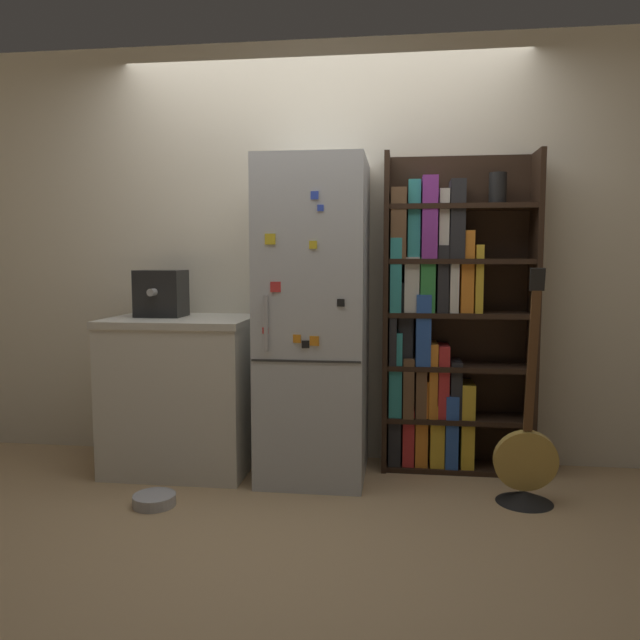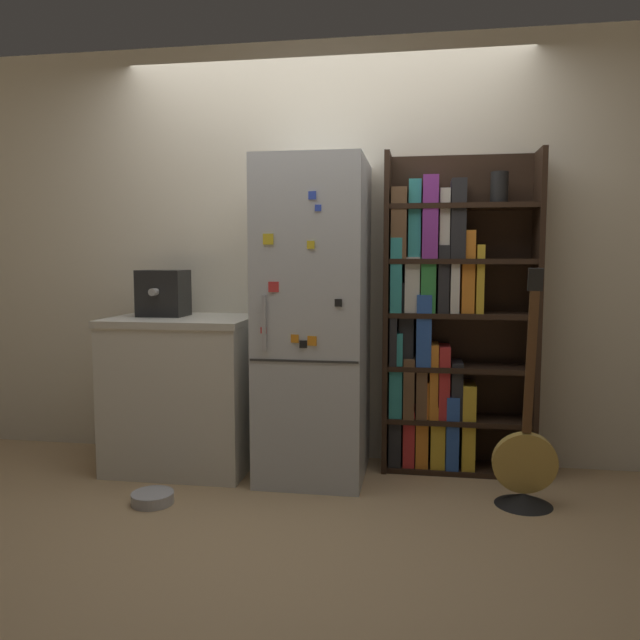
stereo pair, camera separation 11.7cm
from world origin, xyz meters
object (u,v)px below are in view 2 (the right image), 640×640
espresso_machine (163,293)px  pet_bowl (153,497)px  bookshelf (441,326)px  guitar (525,472)px  refrigerator (314,320)px

espresso_machine → pet_bowl: espresso_machine is taller
bookshelf → guitar: bearing=-51.0°
refrigerator → espresso_machine: size_ratio=6.47×
bookshelf → refrigerator: bearing=-164.0°
guitar → refrigerator: bearing=165.1°
espresso_machine → pet_bowl: bearing=-73.5°
refrigerator → pet_bowl: bearing=-141.9°
bookshelf → guitar: (0.42, -0.52, -0.69)m
guitar → espresso_machine: bearing=170.2°
espresso_machine → guitar: size_ratio=0.23×
bookshelf → pet_bowl: size_ratio=8.52×
refrigerator → pet_bowl: refrigerator is taller
espresso_machine → guitar: 2.30m
guitar → pet_bowl: 1.93m
bookshelf → espresso_machine: size_ratio=6.67×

